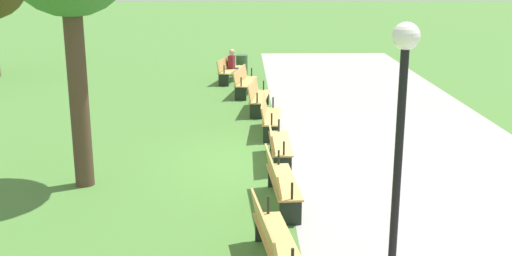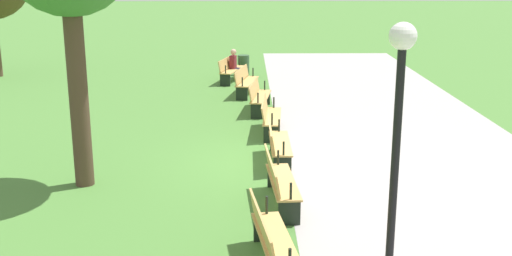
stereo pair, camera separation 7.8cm
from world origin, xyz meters
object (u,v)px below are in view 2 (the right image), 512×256
bench_0 (230,69)px  bench_6 (271,238)px  lamp_post (398,116)px  bench_1 (245,81)px  person_seated (235,64)px  bench_3 (269,115)px  bench_5 (279,180)px  bench_2 (258,96)px  bench_4 (277,142)px  trash_bin (243,65)px

bench_0 → bench_6: size_ratio=1.01×
lamp_post → bench_1: bearing=-172.3°
bench_0 → person_seated: size_ratio=1.68×
bench_3 → lamp_post: lamp_post is taller
bench_5 → person_seated: person_seated is taller
bench_5 → bench_6: bearing=-9.4°
bench_1 → bench_2: bearing=20.7°
bench_1 → bench_6: same height
bench_0 → bench_6: bearing=18.8°
bench_4 → bench_3: bearing=-178.1°
bench_1 → bench_6: bearing=13.2°
bench_2 → bench_5: same height
bench_5 → bench_6: same height
bench_0 → bench_4: same height
bench_3 → trash_bin: 8.71m
bench_0 → bench_3: 7.36m
bench_1 → lamp_post: bearing=19.0°
bench_0 → bench_2: same height
bench_1 → bench_4: size_ratio=1.03×
bench_2 → bench_3: same height
bench_1 → person_seated: person_seated is taller
bench_5 → person_seated: bearing=-179.0°
lamp_post → person_seated: bearing=-172.2°
lamp_post → bench_4: bearing=-169.8°
bench_1 → bench_5: 9.81m
bench_0 → bench_3: (7.26, 1.20, 0.00)m
bench_1 → bench_5: same height
bench_2 → bench_3: 2.46m
bench_4 → trash_bin: size_ratio=2.51×
lamp_post → trash_bin: (-17.24, -1.90, -2.19)m
bench_2 → bench_4: size_ratio=1.02×
bench_1 → bench_3: bearing=18.8°
bench_1 → person_seated: bearing=-160.3°
person_seated → bench_2: bearing=24.0°
bench_3 → bench_6: same height
bench_3 → bench_5: size_ratio=1.00×
bench_3 → bench_5: 4.91m
bench_0 → person_seated: (-0.13, 0.18, 0.16)m
person_seated → bench_3: bearing=22.9°
bench_4 → bench_6: size_ratio=0.98×
bench_0 → lamp_post: lamp_post is taller
bench_3 → lamp_post: bearing=11.6°
bench_1 → bench_3: same height
bench_4 → lamp_post: (6.10, 1.10, 2.10)m
bench_6 → bench_3: bearing=170.6°
bench_5 → bench_6: 2.46m
bench_3 → person_seated: person_seated is taller
lamp_post → trash_bin: bearing=-173.7°
bench_0 → bench_2: bearing=26.3°
person_seated → trash_bin: person_seated is taller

